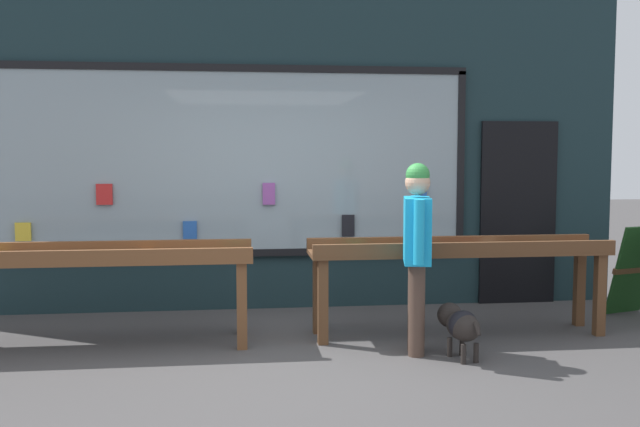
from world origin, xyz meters
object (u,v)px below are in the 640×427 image
(display_table_left, at_px, (92,264))
(display_table_right, at_px, (458,257))
(small_dog, at_px, (460,324))
(person_browsing, at_px, (417,243))

(display_table_left, height_order, display_table_right, display_table_right)
(display_table_left, bearing_deg, display_table_right, -0.03)
(display_table_left, height_order, small_dog, display_table_left)
(display_table_right, height_order, small_dog, display_table_right)
(display_table_left, xyz_separation_m, small_dog, (3.15, -0.78, -0.45))
(display_table_left, distance_m, person_browsing, 2.89)
(display_table_right, xyz_separation_m, person_browsing, (-0.56, -0.59, 0.22))
(display_table_right, distance_m, small_dog, 0.93)
(display_table_left, xyz_separation_m, display_table_right, (3.38, -0.00, 0.00))
(display_table_left, xyz_separation_m, person_browsing, (2.82, -0.59, 0.22))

